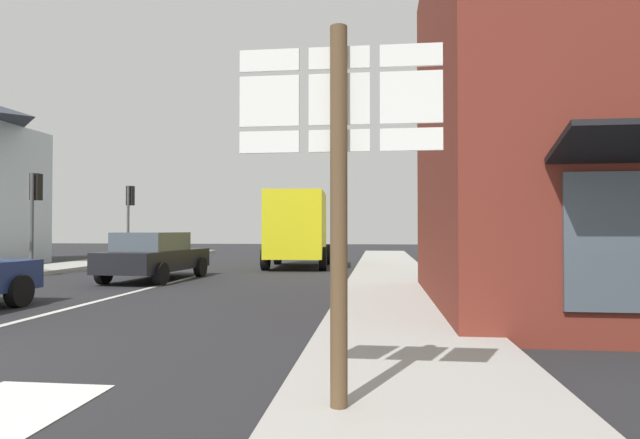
% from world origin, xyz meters
% --- Properties ---
extents(ground_plane, '(80.00, 80.00, 0.00)m').
position_xyz_m(ground_plane, '(0.00, 10.00, 0.00)').
color(ground_plane, '#232326').
extents(sidewalk_right, '(2.54, 44.00, 0.14)m').
position_xyz_m(sidewalk_right, '(6.44, 8.00, 0.07)').
color(sidewalk_right, '#9E9B96').
rests_on(sidewalk_right, ground).
extents(lane_centre_stripe, '(0.16, 12.00, 0.01)m').
position_xyz_m(lane_centre_stripe, '(0.00, 6.00, 0.01)').
color(lane_centre_stripe, silver).
rests_on(lane_centre_stripe, ground).
extents(sedan_far, '(2.21, 4.32, 1.47)m').
position_xyz_m(sedan_far, '(-0.78, 10.35, 0.76)').
color(sedan_far, black).
rests_on(sedan_far, ground).
extents(delivery_truck, '(2.73, 5.12, 3.05)m').
position_xyz_m(delivery_truck, '(2.75, 16.12, 1.65)').
color(delivery_truck, yellow).
rests_on(delivery_truck, ground).
extents(route_sign_post, '(1.66, 0.14, 3.20)m').
position_xyz_m(route_sign_post, '(5.73, -0.63, 2.00)').
color(route_sign_post, brown).
rests_on(route_sign_post, ground).
extents(traffic_light_far_left, '(0.30, 0.49, 3.58)m').
position_xyz_m(traffic_light_far_left, '(-5.47, 18.02, 2.65)').
color(traffic_light_far_left, '#47474C').
rests_on(traffic_light_far_left, ground).
extents(traffic_light_near_left, '(0.30, 0.49, 3.45)m').
position_xyz_m(traffic_light_near_left, '(-5.47, 11.37, 2.55)').
color(traffic_light_near_left, '#47474C').
rests_on(traffic_light_near_left, ground).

